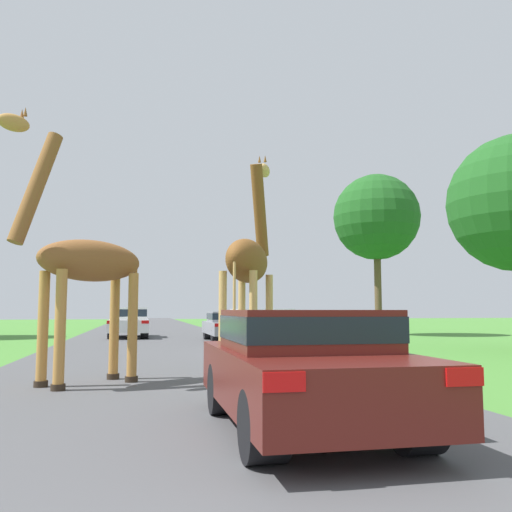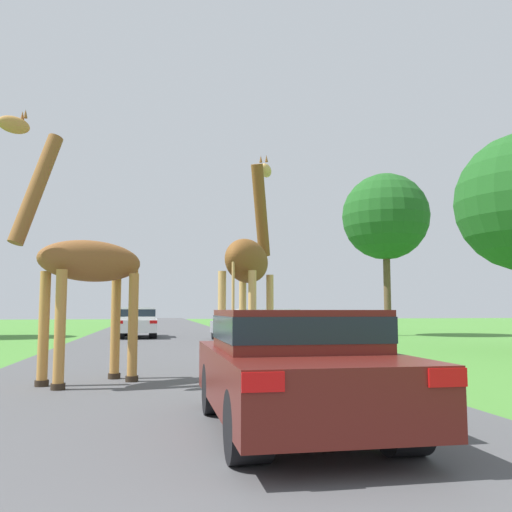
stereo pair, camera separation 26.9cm
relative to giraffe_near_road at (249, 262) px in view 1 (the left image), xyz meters
name	(u,v)px [view 1 (the left image)]	position (x,y,z in m)	size (l,w,h in m)	color
road	(153,335)	(-1.41, 20.13, -2.33)	(7.98, 120.00, 0.00)	#4C4C4F
giraffe_near_road	(249,262)	(0.00, 0.00, 0.00)	(1.60, 2.60, 4.87)	tan
giraffe_companion	(85,265)	(-3.16, -0.12, -0.12)	(2.65, 2.09, 4.90)	#B77F3D
car_lead_maroon	(305,365)	(-0.25, -4.58, -1.59)	(1.89, 3.98, 1.38)	#561914
car_queue_right	(227,325)	(1.65, 13.35, -1.62)	(1.72, 4.66, 1.29)	gray
car_queue_left	(261,329)	(1.77, 6.85, -1.58)	(1.95, 4.46, 1.40)	silver
car_far_ahead	(129,321)	(-2.68, 17.28, -1.54)	(1.89, 4.76, 1.48)	silver
tree_right_cluster	(376,218)	(10.42, 16.62, 4.07)	(4.70, 4.70, 8.78)	brown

